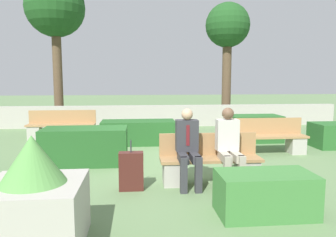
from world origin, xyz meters
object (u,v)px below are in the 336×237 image
Objects in this scene: bench_left_side at (266,140)px; person_seated_woman at (229,143)px; bench_right_side at (62,128)px; tree_leftmost at (55,10)px; planter_corner_left at (34,201)px; bench_front at (210,165)px; person_seated_man at (188,144)px; suitcase at (131,171)px; tree_center_left at (228,29)px.

bench_left_side is 2.75m from person_seated_woman.
tree_leftmost reaches higher than bench_right_side.
planter_corner_left is at bearing -78.62° from tree_leftmost.
person_seated_man reaches higher than bench_front.
person_seated_man is (-2.28, -2.23, 0.39)m from bench_left_side.
suitcase is 10.18m from tree_center_left.
tree_center_left is (2.32, 8.54, 3.18)m from person_seated_woman.
bench_front is at bearing 154.31° from person_seated_woman.
bench_left_side is 0.39× the size of tree_center_left.
bench_front is 1.40m from suitcase.
planter_corner_left is at bearing -115.71° from tree_center_left.
suitcase is (-0.96, -0.10, -0.41)m from person_seated_man.
bench_front is at bearing 10.05° from suitcase.
tree_center_left is (0.75, 6.32, 3.57)m from bench_left_side.
person_seated_man is at bearing -109.55° from tree_center_left.
suitcase is at bearing -70.42° from tree_leftmost.
person_seated_man is at bearing -64.84° from tree_leftmost.
planter_corner_left is (-2.68, -1.85, -0.22)m from person_seated_woman.
suitcase is (-1.67, -0.11, -0.42)m from person_seated_woman.
bench_left_side is 1.47× the size of person_seated_woman.
bench_right_side is at bearing -148.67° from tree_center_left.
suitcase is 10.31m from tree_leftmost.
person_seated_man is 0.26× the size of tree_center_left.
bench_front is 0.52m from person_seated_woman.
tree_center_left is at bearing -1.48° from tree_leftmost.
person_seated_woman is 1.08× the size of planter_corner_left.
bench_right_side is (-3.56, 4.65, 0.01)m from bench_front.
tree_leftmost is 1.18× the size of tree_center_left.
bench_right_side is at bearing 100.02° from planter_corner_left.
person_seated_man is 0.99× the size of person_seated_woman.
bench_front is 0.30× the size of tree_leftmost.
planter_corner_left is at bearing -83.35° from bench_right_side.
person_seated_woman is (-1.57, -2.22, 0.40)m from bench_left_side.
person_seated_man is at bearing 43.14° from planter_corner_left.
bench_left_side is 2.35× the size of suitcase.
person_seated_woman reaches higher than bench_front.
bench_left_side is 6.00m from bench_right_side.
tree_leftmost is (-3.14, 8.83, 4.29)m from suitcase.
person_seated_woman is at bearing -25.69° from bench_front.
tree_leftmost reaches higher than person_seated_woman.
bench_left_side is 1.58× the size of planter_corner_left.
person_seated_man is 0.71m from person_seated_woman.
planter_corner_left is 11.54m from tree_leftmost.
person_seated_woman is (0.71, 0.00, 0.01)m from person_seated_man.
planter_corner_left reaches higher than bench_front.
bench_front is 0.35× the size of tree_center_left.
bench_right_side is at bearing 127.50° from bench_front.
person_seated_woman is 0.23× the size of tree_leftmost.
tree_center_left reaches higher than bench_front.
planter_corner_left is (1.17, -6.63, 0.17)m from bench_right_side.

